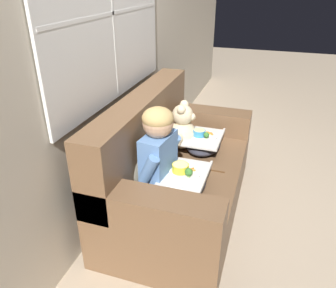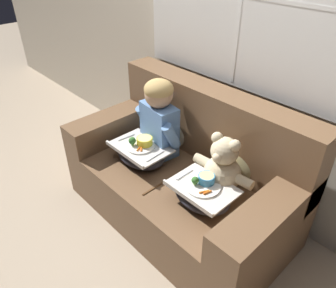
{
  "view_description": "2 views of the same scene",
  "coord_description": "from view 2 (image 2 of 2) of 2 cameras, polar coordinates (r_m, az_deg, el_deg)",
  "views": [
    {
      "loc": [
        -2.15,
        -0.58,
        1.77
      ],
      "look_at": [
        -0.1,
        0.09,
        0.65
      ],
      "focal_mm": 35.0,
      "sensor_mm": 36.0,
      "label": 1
    },
    {
      "loc": [
        1.28,
        -1.31,
        1.89
      ],
      "look_at": [
        -0.11,
        -0.0,
        0.62
      ],
      "focal_mm": 35.0,
      "sensor_mm": 36.0,
      "label": 2
    }
  ],
  "objects": [
    {
      "name": "throw_pillow_behind_child",
      "position": [
        2.58,
        1.31,
        3.37
      ],
      "size": [
        0.35,
        0.17,
        0.36
      ],
      "color": "#C1B293",
      "rests_on": "couch"
    },
    {
      "name": "wall_back_with_window",
      "position": [
        2.34,
        12.76,
        18.72
      ],
      "size": [
        8.0,
        0.08,
        2.6
      ],
      "color": "beige",
      "rests_on": "ground_plane"
    },
    {
      "name": "couch",
      "position": [
        2.43,
        3.09,
        -5.71
      ],
      "size": [
        1.66,
        0.89,
        0.96
      ],
      "color": "brown",
      "rests_on": "ground_plane"
    },
    {
      "name": "child_figure",
      "position": [
        2.4,
        -1.58,
        5.24
      ],
      "size": [
        0.43,
        0.22,
        0.59
      ],
      "color": "#5B84BC",
      "rests_on": "couch"
    },
    {
      "name": "ground_plane",
      "position": [
        2.63,
        1.71,
        -12.24
      ],
      "size": [
        14.0,
        14.0,
        0.0
      ],
      "primitive_type": "plane",
      "color": "tan"
    },
    {
      "name": "throw_pillow_behind_teddy",
      "position": [
        2.26,
        12.2,
        -2.41
      ],
      "size": [
        0.35,
        0.17,
        0.36
      ],
      "color": "tan",
      "rests_on": "couch"
    },
    {
      "name": "lap_tray_teddy",
      "position": [
        2.09,
        5.98,
        -8.52
      ],
      "size": [
        0.41,
        0.3,
        0.19
      ],
      "color": "#2D2D38",
      "rests_on": "teddy_bear"
    },
    {
      "name": "lap_tray_child",
      "position": [
        2.43,
        -4.78,
        -1.48
      ],
      "size": [
        0.43,
        0.31,
        0.2
      ],
      "color": "#2D2D38",
      "rests_on": "child_figure"
    },
    {
      "name": "teddy_bear",
      "position": [
        2.14,
        9.44,
        -4.13
      ],
      "size": [
        0.45,
        0.31,
        0.41
      ],
      "color": "beige",
      "rests_on": "couch"
    }
  ]
}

